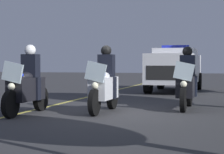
{
  "coord_description": "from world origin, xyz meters",
  "views": [
    {
      "loc": [
        9.61,
        2.86,
        1.26
      ],
      "look_at": [
        -0.15,
        0.0,
        0.9
      ],
      "focal_mm": 63.62,
      "sensor_mm": 36.0,
      "label": 1
    }
  ],
  "objects_px": {
    "police_motorcycle_lead_left": "(27,86)",
    "police_motorcycle_trailing": "(187,84)",
    "police_motorcycle_lead_right": "(104,85)",
    "police_suv": "(175,67)"
  },
  "relations": [
    {
      "from": "police_motorcycle_lead_right",
      "to": "police_suv",
      "type": "bearing_deg",
      "value": 174.44
    },
    {
      "from": "police_motorcycle_lead_left",
      "to": "police_suv",
      "type": "height_order",
      "value": "police_suv"
    },
    {
      "from": "police_motorcycle_lead_left",
      "to": "police_suv",
      "type": "relative_size",
      "value": 0.44
    },
    {
      "from": "police_motorcycle_lead_left",
      "to": "police_motorcycle_trailing",
      "type": "distance_m",
      "value": 4.27
    },
    {
      "from": "police_motorcycle_lead_left",
      "to": "police_motorcycle_trailing",
      "type": "xyz_separation_m",
      "value": [
        -2.2,
        3.66,
        0.0
      ]
    },
    {
      "from": "police_motorcycle_lead_left",
      "to": "police_motorcycle_lead_right",
      "type": "xyz_separation_m",
      "value": [
        -0.9,
        1.71,
        0.0
      ]
    },
    {
      "from": "police_motorcycle_lead_right",
      "to": "police_motorcycle_trailing",
      "type": "height_order",
      "value": "same"
    },
    {
      "from": "police_motorcycle_lead_left",
      "to": "police_motorcycle_lead_right",
      "type": "distance_m",
      "value": 1.93
    },
    {
      "from": "police_motorcycle_lead_left",
      "to": "police_motorcycle_trailing",
      "type": "height_order",
      "value": "same"
    },
    {
      "from": "police_suv",
      "to": "police_motorcycle_lead_left",
      "type": "bearing_deg",
      "value": -15.57
    }
  ]
}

